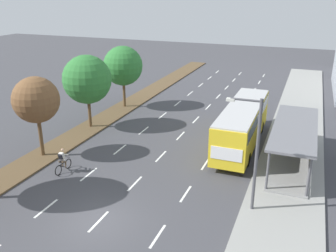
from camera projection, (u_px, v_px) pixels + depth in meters
ground_plane at (99, 221)px, 19.96m from camera, size 140.00×140.00×0.00m
median_strip at (130, 104)px, 40.22m from camera, size 2.60×52.00×0.12m
sidewalk_right at (297, 124)px, 34.23m from camera, size 4.50×52.00×0.15m
lane_divider_left at (163, 115)px, 36.70m from camera, size 0.14×46.63×0.01m
lane_divider_center at (196, 120)px, 35.50m from camera, size 0.14×46.63×0.01m
lane_divider_right at (232, 124)px, 34.31m from camera, size 0.14×46.63×0.01m
bus_shelter at (297, 142)px, 25.54m from camera, size 2.90×9.72×2.86m
bus at (243, 121)px, 28.94m from camera, size 2.54×11.29×3.37m
cyclist at (63, 161)px, 25.12m from camera, size 0.46×1.82×1.71m
median_tree_second at (36, 100)px, 26.23m from camera, size 3.37×3.37×6.01m
median_tree_third at (87, 80)px, 31.98m from camera, size 4.28×4.28×6.51m
median_tree_fourth at (123, 66)px, 37.73m from camera, size 4.07×4.07×6.39m
streetlight at (254, 148)px, 19.63m from camera, size 1.91×0.24×6.50m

